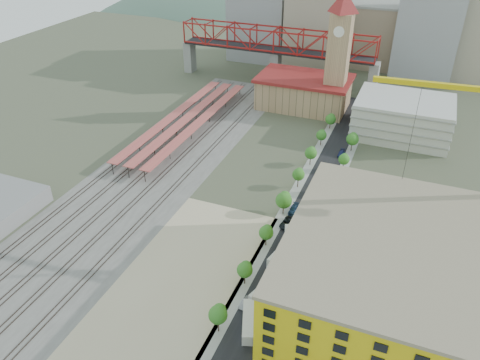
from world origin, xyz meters
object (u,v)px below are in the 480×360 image
at_px(clock_tower, 340,43).
at_px(site_trailer_b, 265,291).
at_px(site_trailer_a, 249,322).
at_px(site_trailer_d, 290,239).
at_px(site_trailer_c, 282,254).
at_px(construction_building, 392,275).

height_order(clock_tower, site_trailer_b, clock_tower).
bearing_deg(site_trailer_a, site_trailer_d, 70.47).
xyz_separation_m(clock_tower, site_trailer_c, (8.00, -93.41, -27.28)).
bearing_deg(site_trailer_d, clock_tower, 77.37).
xyz_separation_m(site_trailer_b, site_trailer_d, (0.00, 19.75, 0.07)).
bearing_deg(site_trailer_c, clock_tower, 107.85).
bearing_deg(construction_building, clock_tower, 108.78).
relative_size(clock_tower, construction_building, 1.03).
height_order(site_trailer_b, site_trailer_d, site_trailer_d).
height_order(site_trailer_a, site_trailer_b, site_trailer_a).
height_order(clock_tower, site_trailer_a, clock_tower).
bearing_deg(site_trailer_c, site_trailer_a, -77.05).
bearing_deg(clock_tower, site_trailer_c, -85.11).
relative_size(construction_building, site_trailer_b, 5.66).
bearing_deg(site_trailer_b, construction_building, 32.92).
relative_size(construction_building, site_trailer_a, 4.94).
relative_size(site_trailer_a, site_trailer_c, 0.99).
bearing_deg(site_trailer_a, clock_tower, 74.40).
bearing_deg(construction_building, site_trailer_d, 153.12).
distance_m(site_trailer_a, site_trailer_b, 9.89).
bearing_deg(site_trailer_b, site_trailer_a, -71.26).
height_order(construction_building, site_trailer_c, construction_building).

